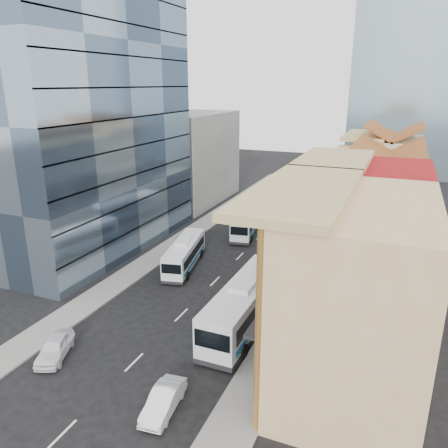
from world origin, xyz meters
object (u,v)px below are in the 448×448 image
at_px(shophouse_tan, 358,295).
at_px(bus_left_near, 185,253).
at_px(office_tower, 86,116).
at_px(bus_left_far, 247,221).
at_px(bus_right, 245,303).
at_px(sedan_right, 164,401).
at_px(sedan_left, 55,347).

bearing_deg(shophouse_tan, bus_left_near, 146.68).
bearing_deg(bus_left_near, office_tower, 159.27).
bearing_deg(bus_left_far, bus_right, -80.24).
relative_size(office_tower, bus_left_far, 2.93).
distance_m(office_tower, sedan_right, 33.31).
bearing_deg(sedan_right, bus_right, 77.05).
bearing_deg(office_tower, bus_left_near, -8.79).
distance_m(office_tower, bus_right, 28.07).
distance_m(bus_right, sedan_right, 10.81).
relative_size(shophouse_tan, bus_left_near, 1.47).
relative_size(bus_left_near, bus_right, 0.76).
bearing_deg(bus_left_far, bus_left_near, -109.80).
bearing_deg(office_tower, sedan_left, -59.51).
height_order(shophouse_tan, office_tower, office_tower).
bearing_deg(shophouse_tan, bus_right, 158.35).
height_order(office_tower, bus_left_near, office_tower).
distance_m(sedan_left, sedan_right, 9.91).
xyz_separation_m(office_tower, sedan_right, (21.25, -21.27, -14.32)).
height_order(bus_right, sedan_left, bus_right).
relative_size(bus_left_far, sedan_right, 2.49).
distance_m(shophouse_tan, sedan_left, 20.94).
height_order(bus_left_far, sedan_right, bus_left_far).
height_order(shophouse_tan, bus_right, shophouse_tan).
bearing_deg(bus_left_near, sedan_left, -105.81).
bearing_deg(office_tower, bus_left_far, 35.74).
xyz_separation_m(shophouse_tan, sedan_right, (-9.75, -7.27, -5.32)).
xyz_separation_m(shophouse_tan, bus_left_near, (-18.31, 12.04, -4.48)).
bearing_deg(bus_right, sedan_right, -96.00).
bearing_deg(sedan_right, bus_left_near, 107.65).
relative_size(shophouse_tan, sedan_right, 3.41).
relative_size(office_tower, bus_left_near, 3.16).
height_order(sedan_left, sedan_right, sedan_left).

